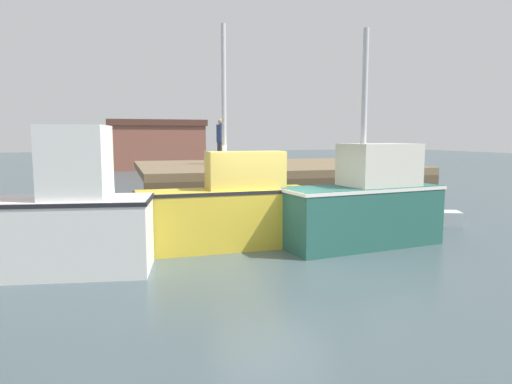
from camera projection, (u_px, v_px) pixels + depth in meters
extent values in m
cube|color=#3D4C51|center=(273.00, 261.00, 10.30)|extent=(120.00, 160.00, 0.10)
cube|color=brown|center=(269.00, 167.00, 17.63)|extent=(9.69, 7.33, 0.25)
cube|color=#4E402E|center=(304.00, 201.00, 14.36)|extent=(9.69, 0.24, 1.43)
cylinder|color=#4E402E|center=(159.00, 207.00, 13.19)|extent=(0.37, 0.37, 1.43)
cylinder|color=#4E402E|center=(303.00, 201.00, 14.47)|extent=(0.37, 0.37, 1.43)
cylinder|color=#4E402E|center=(424.00, 195.00, 15.74)|extent=(0.37, 0.37, 1.43)
cylinder|color=#4E402E|center=(181.00, 183.00, 20.15)|extent=(0.37, 0.37, 1.43)
cylinder|color=#4E402E|center=(304.00, 179.00, 21.82)|extent=(0.37, 0.37, 1.43)
cylinder|color=#4E402E|center=(234.00, 204.00, 13.83)|extent=(4.49, 0.19, 1.32)
cube|color=silver|center=(55.00, 236.00, 9.13)|extent=(3.86, 2.05, 1.50)
cube|color=black|center=(54.00, 201.00, 9.05)|extent=(3.94, 2.09, 0.08)
cube|color=silver|center=(76.00, 162.00, 9.02)|extent=(1.39, 1.43, 1.43)
cube|color=gold|center=(225.00, 219.00, 11.14)|extent=(4.16, 1.09, 1.45)
cube|color=black|center=(225.00, 191.00, 11.06)|extent=(4.25, 1.12, 0.08)
cube|color=gold|center=(245.00, 170.00, 11.16)|extent=(1.87, 0.77, 0.91)
cylinder|color=#B7B7BC|center=(224.00, 89.00, 10.77)|extent=(0.11, 0.11, 2.94)
cube|color=#23564C|center=(361.00, 216.00, 11.48)|extent=(4.15, 1.95, 1.49)
cube|color=silver|center=(362.00, 188.00, 11.40)|extent=(4.23, 1.99, 0.08)
cube|color=beige|center=(379.00, 165.00, 11.53)|extent=(1.92, 1.46, 1.05)
cylinder|color=#B7B7BC|center=(365.00, 87.00, 11.10)|extent=(0.14, 0.14, 2.74)
cube|color=silver|center=(428.00, 218.00, 14.27)|extent=(1.99, 1.33, 0.42)
cube|color=#7F6647|center=(429.00, 210.00, 14.24)|extent=(0.32, 0.60, 0.04)
cylinder|color=#2D3342|center=(221.00, 153.00, 17.33)|extent=(0.29, 0.29, 0.82)
cylinder|color=navy|center=(221.00, 133.00, 17.24)|extent=(0.34, 0.34, 0.66)
sphere|color=tan|center=(221.00, 122.00, 17.19)|extent=(0.22, 0.22, 0.22)
cube|color=brown|center=(155.00, 147.00, 40.33)|extent=(7.67, 6.87, 3.60)
cube|color=#4F2D24|center=(155.00, 124.00, 40.09)|extent=(7.97, 7.14, 0.50)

